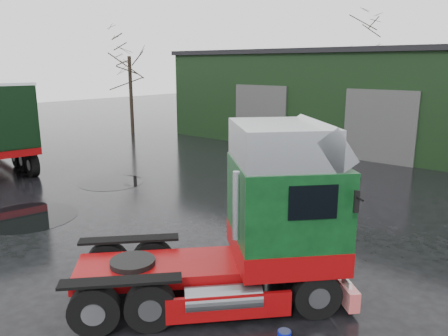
# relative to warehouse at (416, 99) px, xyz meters

# --- Properties ---
(ground) EXTENTS (100.00, 100.00, 0.00)m
(ground) POSITION_rel_warehouse_xyz_m (-2.00, -20.00, -3.16)
(ground) COLOR black
(warehouse) EXTENTS (32.40, 12.40, 6.30)m
(warehouse) POSITION_rel_warehouse_xyz_m (0.00, 0.00, 0.00)
(warehouse) COLOR black
(warehouse) RESTS_ON ground
(hero_tractor) EXTENTS (6.56, 6.81, 4.13)m
(hero_tractor) POSITION_rel_warehouse_xyz_m (2.50, -23.00, -1.09)
(hero_tractor) COLOR #0B3615
(hero_tractor) RESTS_ON ground
(tree_left) EXTENTS (4.40, 4.40, 8.50)m
(tree_left) POSITION_rel_warehouse_xyz_m (-19.00, -8.00, 1.09)
(tree_left) COLOR black
(tree_left) RESTS_ON ground
(tree_back_a) EXTENTS (4.40, 4.40, 9.50)m
(tree_back_a) POSITION_rel_warehouse_xyz_m (-8.00, 10.00, 1.59)
(tree_back_a) COLOR black
(tree_back_a) RESTS_ON ground
(puddle_0) EXTENTS (3.44, 3.44, 0.01)m
(puddle_0) POSITION_rel_warehouse_xyz_m (-6.13, -22.96, -3.15)
(puddle_0) COLOR black
(puddle_0) RESTS_ON ground
(puddle_1) EXTENTS (2.51, 2.51, 0.01)m
(puddle_1) POSITION_rel_warehouse_xyz_m (0.16, -14.64, -3.15)
(puddle_1) COLOR black
(puddle_1) RESTS_ON ground
(puddle_2) EXTENTS (2.97, 2.97, 0.01)m
(puddle_2) POSITION_rel_warehouse_xyz_m (-7.79, -18.20, -3.15)
(puddle_2) COLOR black
(puddle_2) RESTS_ON ground
(puddle_3) EXTENTS (2.50, 2.50, 0.01)m
(puddle_3) POSITION_rel_warehouse_xyz_m (1.70, -22.85, -3.15)
(puddle_3) COLOR black
(puddle_3) RESTS_ON ground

